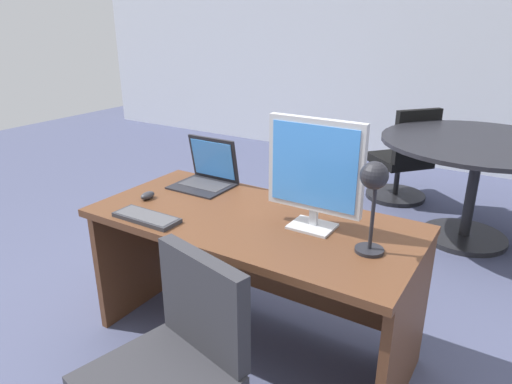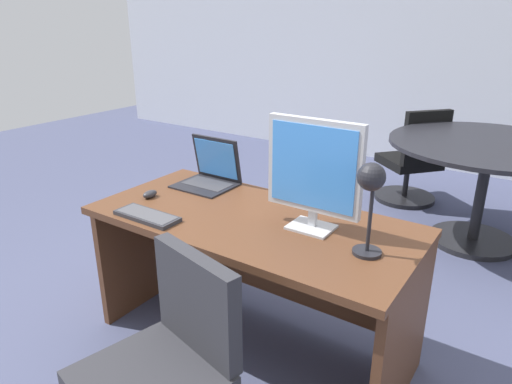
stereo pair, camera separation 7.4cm
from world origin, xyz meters
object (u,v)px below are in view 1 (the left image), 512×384
object	(u,v)px
desk	(257,252)
meeting_table	(476,165)
keyboard	(147,217)
meeting_chair_far	(403,164)
laptop	(209,171)
desk_lamp	(373,188)
mouse	(148,195)
monitor	(315,169)

from	to	relation	value
desk	meeting_table	size ratio (longest dim) A/B	1.13
keyboard	meeting_chair_far	world-z (taller)	meeting_chair_far
laptop	desk_lamp	size ratio (longest dim) A/B	0.81
laptop	meeting_chair_far	distance (m)	2.35
laptop	keyboard	distance (m)	0.57
desk_lamp	meeting_chair_far	world-z (taller)	desk_lamp
mouse	desk_lamp	bearing A→B (deg)	1.37
mouse	desk_lamp	xyz separation A→B (m)	(1.20, 0.03, 0.27)
monitor	keyboard	world-z (taller)	monitor
desk	keyboard	size ratio (longest dim) A/B	4.71
laptop	meeting_table	bearing A→B (deg)	53.60
desk_lamp	laptop	bearing A→B (deg)	162.55
laptop	mouse	world-z (taller)	laptop
keyboard	meeting_chair_far	distance (m)	2.87
laptop	mouse	distance (m)	0.39
desk	meeting_table	world-z (taller)	meeting_table
mouse	meeting_table	size ratio (longest dim) A/B	0.06
meeting_chair_far	meeting_table	bearing A→B (deg)	-40.33
mouse	meeting_chair_far	xyz separation A→B (m)	(0.68, 2.60, -0.40)
laptop	desk_lamp	world-z (taller)	desk_lamp
desk	meeting_chair_far	bearing A→B (deg)	88.17
desk	laptop	distance (m)	0.60
desk	desk_lamp	size ratio (longest dim) A/B	4.03
desk	laptop	world-z (taller)	laptop
mouse	meeting_table	bearing A→B (deg)	56.20
laptop	mouse	size ratio (longest dim) A/B	3.57
monitor	laptop	xyz separation A→B (m)	(-0.77, 0.22, -0.20)
keyboard	desk_lamp	distance (m)	1.07
desk_lamp	meeting_chair_far	xyz separation A→B (m)	(-0.52, 2.57, -0.67)
laptop	keyboard	xyz separation A→B (m)	(0.06, -0.56, -0.07)
keyboard	mouse	xyz separation A→B (m)	(-0.19, 0.20, 0.01)
laptop	monitor	bearing A→B (deg)	-16.31
monitor	keyboard	size ratio (longest dim) A/B	1.50
keyboard	meeting_chair_far	xyz separation A→B (m)	(0.49, 2.80, -0.40)
desk	meeting_table	distance (m)	2.04
monitor	meeting_table	distance (m)	1.98
monitor	desk_lamp	distance (m)	0.32
keyboard	mouse	world-z (taller)	mouse
desk	desk_lamp	xyz separation A→B (m)	(0.60, -0.11, 0.50)
desk	monitor	distance (m)	0.58
monitor	meeting_table	world-z (taller)	monitor
laptop	keyboard	world-z (taller)	laptop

